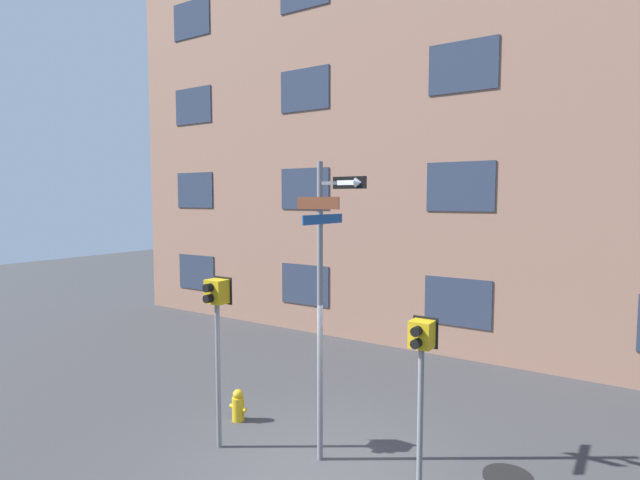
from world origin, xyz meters
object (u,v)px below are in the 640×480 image
object	(u,v)px
pedestrian_signal_left	(217,315)
fire_hydrant	(238,406)
street_sign_pole	(323,288)
pedestrian_signal_right	(421,359)

from	to	relation	value
pedestrian_signal_left	fire_hydrant	size ratio (longest dim) A/B	4.78
street_sign_pole	fire_hydrant	bearing A→B (deg)	171.00
street_sign_pole	pedestrian_signal_left	xyz separation A→B (m)	(-1.69, -0.59, -0.52)
pedestrian_signal_left	street_sign_pole	bearing A→B (deg)	19.33
fire_hydrant	street_sign_pole	bearing A→B (deg)	-9.00
pedestrian_signal_right	street_sign_pole	bearing A→B (deg)	177.54
street_sign_pole	pedestrian_signal_right	size ratio (longest dim) A/B	1.87
pedestrian_signal_right	fire_hydrant	world-z (taller)	pedestrian_signal_right
pedestrian_signal_left	pedestrian_signal_right	world-z (taller)	pedestrian_signal_left
street_sign_pole	fire_hydrant	xyz separation A→B (m)	(-2.10, 0.33, -2.48)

